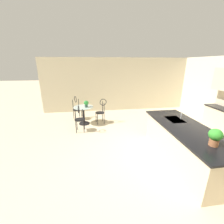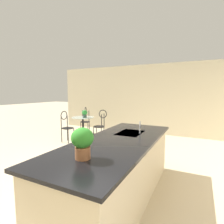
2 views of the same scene
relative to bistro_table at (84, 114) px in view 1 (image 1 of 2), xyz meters
The scene contains 10 objects.
ground_plane 3.12m from the bistro_table, 35.72° to the left, with size 40.00×40.00×0.00m, color beige.
wall_left_window 2.67m from the bistro_table, 134.22° to the left, with size 0.12×7.80×2.70m, color beige.
kitchen_island 3.86m from the bistro_table, 43.40° to the left, with size 2.80×1.06×0.92m.
bistro_table is the anchor object (origin of this frame).
chair_near_window 0.71m from the bistro_table, 151.98° to the right, with size 0.52×0.50×1.04m.
chair_by_island 0.77m from the bistro_table, ahead, with size 0.49×0.39×1.04m.
chair_toward_desk 0.73m from the bistro_table, 89.98° to the left, with size 0.44×0.51×1.04m.
sink_faucet 3.67m from the bistro_table, 51.46° to the left, with size 0.02×0.02×0.22m, color #B2B5BA.
potted_plant_on_table 0.47m from the bistro_table, 63.97° to the left, with size 0.19×0.19×0.27m.
potted_plant_counter_far 4.55m from the bistro_table, 35.73° to the left, with size 0.24×0.24×0.34m.
Camera 1 is at (3.34, -1.47, 2.44)m, focal length 23.59 mm.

